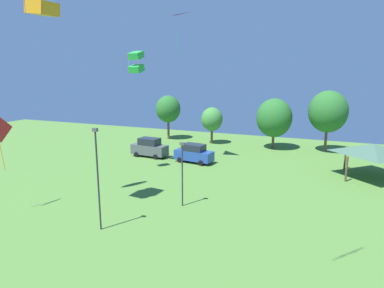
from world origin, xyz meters
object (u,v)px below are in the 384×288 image
object	(u,v)px
parked_car_second_from_left	(194,153)
treeline_tree_0	(168,109)
parked_car_leftmost	(150,148)
park_pavilion	(374,149)
light_post_0	(98,175)
treeline_tree_2	(274,118)
treeline_tree_1	(212,119)
treeline_tree_3	(328,112)
kite_flying_8	(171,24)
kite_flying_0	(136,62)
light_post_1	(182,170)

from	to	relation	value
parked_car_second_from_left	treeline_tree_0	bearing A→B (deg)	135.56
parked_car_second_from_left	parked_car_leftmost	bearing A→B (deg)	-176.55
parked_car_leftmost	parked_car_second_from_left	size ratio (longest dim) A/B	0.99
park_pavilion	light_post_0	size ratio (longest dim) A/B	0.89
treeline_tree_0	treeline_tree_2	xyz separation A→B (m)	(16.92, -0.70, -0.46)
treeline_tree_1	treeline_tree_2	bearing A→B (deg)	-0.05
treeline_tree_3	treeline_tree_0	bearing A→B (deg)	179.85
light_post_0	treeline_tree_1	bearing A→B (deg)	94.09
kite_flying_8	treeline_tree_3	distance (m)	23.97
kite_flying_0	park_pavilion	xyz separation A→B (m)	(24.82, 4.91, -8.78)
light_post_0	treeline_tree_2	world-z (taller)	light_post_0
light_post_0	light_post_1	size ratio (longest dim) A/B	1.35
park_pavilion	light_post_0	bearing A→B (deg)	-132.56
park_pavilion	treeline_tree_1	world-z (taller)	treeline_tree_1
kite_flying_8	park_pavilion	xyz separation A→B (m)	(21.21, 3.34, -12.79)
treeline_tree_3	treeline_tree_2	bearing A→B (deg)	-174.78
kite_flying_0	park_pavilion	bearing A→B (deg)	11.18
parked_car_leftmost	light_post_0	distance (m)	21.02
park_pavilion	light_post_1	xyz separation A→B (m)	(-15.17, -14.33, -0.01)
kite_flying_8	light_post_0	size ratio (longest dim) A/B	0.44
kite_flying_0	parked_car_second_from_left	world-z (taller)	kite_flying_0
treeline_tree_1	treeline_tree_2	distance (m)	9.26
treeline_tree_0	treeline_tree_1	size ratio (longest dim) A/B	1.28
kite_flying_8	light_post_1	xyz separation A→B (m)	(6.04, -10.99, -12.80)
parked_car_second_from_left	kite_flying_8	bearing A→B (deg)	-124.46
parked_car_leftmost	park_pavilion	bearing A→B (deg)	5.97
parked_car_second_from_left	treeline_tree_3	size ratio (longest dim) A/B	0.59
kite_flying_0	kite_flying_8	xyz separation A→B (m)	(3.61, 1.57, 4.01)
treeline_tree_1	treeline_tree_3	size ratio (longest dim) A/B	0.66
light_post_1	treeline_tree_3	xyz separation A→B (m)	(10.45, 24.98, 2.47)
treeline_tree_3	park_pavilion	bearing A→B (deg)	-66.09
park_pavilion	treeline_tree_3	size ratio (longest dim) A/B	0.77
kite_flying_8	parked_car_leftmost	size ratio (longest dim) A/B	0.66
park_pavilion	light_post_0	xyz separation A→B (m)	(-18.76, -20.43, 0.94)
kite_flying_8	treeline_tree_1	world-z (taller)	kite_flying_8
kite_flying_8	treeline_tree_0	world-z (taller)	kite_flying_8
parked_car_leftmost	kite_flying_0	bearing A→B (deg)	-73.22
light_post_0	treeline_tree_1	size ratio (longest dim) A/B	1.31
treeline_tree_2	kite_flying_8	bearing A→B (deg)	-125.45
parked_car_second_from_left	treeline_tree_1	world-z (taller)	treeline_tree_1
parked_car_second_from_left	light_post_0	xyz separation A→B (m)	(0.59, -19.12, 2.90)
kite_flying_0	treeline_tree_3	world-z (taller)	kite_flying_0
light_post_1	treeline_tree_1	size ratio (longest dim) A/B	0.97
kite_flying_8	treeline_tree_3	size ratio (longest dim) A/B	0.38
kite_flying_0	park_pavilion	distance (m)	26.78
kite_flying_0	light_post_0	size ratio (longest dim) A/B	0.34
treeline_tree_1	light_post_0	bearing A→B (deg)	-85.91
park_pavilion	treeline_tree_3	bearing A→B (deg)	113.91
kite_flying_8	parked_car_second_from_left	xyz separation A→B (m)	(1.85, 2.03, -14.75)
park_pavilion	light_post_1	distance (m)	20.87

